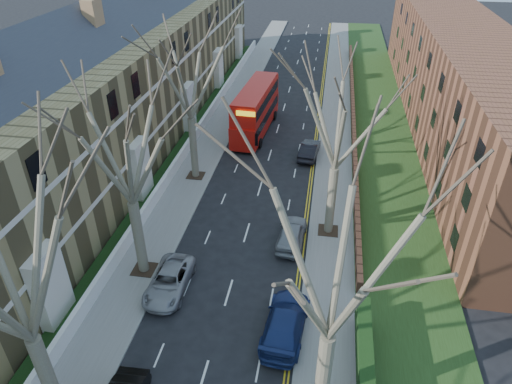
% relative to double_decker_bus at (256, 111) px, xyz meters
% --- Properties ---
extents(pavement_left, '(3.00, 102.00, 0.12)m').
position_rel_double_decker_bus_xyz_m(pavement_left, '(-3.85, 1.07, -2.18)').
color(pavement_left, slate).
rests_on(pavement_left, ground).
extents(pavement_right, '(3.00, 102.00, 0.12)m').
position_rel_double_decker_bus_xyz_m(pavement_right, '(8.15, 1.07, -2.18)').
color(pavement_right, slate).
rests_on(pavement_right, ground).
extents(terrace_left, '(9.70, 78.00, 13.60)m').
position_rel_double_decker_bus_xyz_m(terrace_left, '(-11.49, -6.93, 3.29)').
color(terrace_left, olive).
rests_on(terrace_left, ground).
extents(flats_right, '(13.97, 54.00, 10.00)m').
position_rel_double_decker_bus_xyz_m(flats_right, '(19.61, 5.07, 2.74)').
color(flats_right, brown).
rests_on(flats_right, ground).
extents(front_wall_left, '(0.30, 78.00, 1.00)m').
position_rel_double_decker_bus_xyz_m(front_wall_left, '(-5.50, -6.93, -1.62)').
color(front_wall_left, white).
rests_on(front_wall_left, ground).
extents(grass_verge_right, '(6.00, 102.00, 0.06)m').
position_rel_double_decker_bus_xyz_m(grass_verge_right, '(12.65, 1.07, -2.09)').
color(grass_verge_right, '#213914').
rests_on(grass_verge_right, ground).
extents(tree_left_mid, '(10.50, 10.50, 14.71)m').
position_rel_double_decker_bus_xyz_m(tree_left_mid, '(-3.55, -31.93, 7.31)').
color(tree_left_mid, brown).
rests_on(tree_left_mid, ground).
extents(tree_left_far, '(10.15, 10.15, 14.22)m').
position_rel_double_decker_bus_xyz_m(tree_left_far, '(-3.55, -21.93, 7.00)').
color(tree_left_far, brown).
rests_on(tree_left_far, ground).
extents(tree_left_dist, '(10.50, 10.50, 14.71)m').
position_rel_double_decker_bus_xyz_m(tree_left_dist, '(-3.55, -9.93, 7.31)').
color(tree_left_dist, brown).
rests_on(tree_left_dist, ground).
extents(tree_right_mid, '(10.50, 10.50, 14.71)m').
position_rel_double_decker_bus_xyz_m(tree_right_mid, '(7.85, -29.93, 7.31)').
color(tree_right_mid, brown).
rests_on(tree_right_mid, ground).
extents(tree_right_far, '(10.15, 10.15, 14.22)m').
position_rel_double_decker_bus_xyz_m(tree_right_far, '(7.85, -15.93, 7.00)').
color(tree_right_far, brown).
rests_on(tree_right_far, ground).
extents(double_decker_bus, '(3.35, 11.05, 4.56)m').
position_rel_double_decker_bus_xyz_m(double_decker_bus, '(0.00, 0.00, 0.00)').
color(double_decker_bus, '#B3130C').
rests_on(double_decker_bus, ground).
extents(car_left_far, '(2.18, 4.71, 1.31)m').
position_rel_double_decker_bus_xyz_m(car_left_far, '(-1.41, -23.22, -1.59)').
color(car_left_far, gray).
rests_on(car_left_far, ground).
extents(car_right_near, '(2.57, 5.44, 1.53)m').
position_rel_double_decker_bus_xyz_m(car_right_near, '(5.82, -25.34, -1.48)').
color(car_right_near, navy).
rests_on(car_right_near, ground).
extents(car_right_mid, '(2.03, 4.47, 1.49)m').
position_rel_double_decker_bus_xyz_m(car_right_mid, '(5.39, -17.49, -1.50)').
color(car_right_mid, gray).
rests_on(car_right_mid, ground).
extents(car_right_far, '(1.94, 4.42, 1.41)m').
position_rel_double_decker_bus_xyz_m(car_right_far, '(5.76, -4.64, -1.54)').
color(car_right_far, black).
rests_on(car_right_far, ground).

